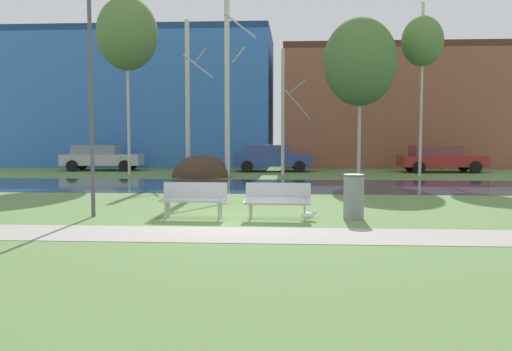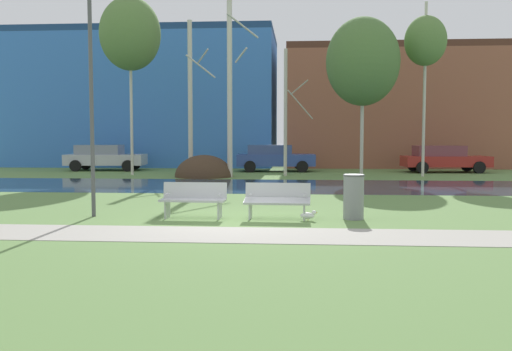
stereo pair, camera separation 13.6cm
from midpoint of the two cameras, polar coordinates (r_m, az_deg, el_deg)
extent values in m
plane|color=#5B7F42|center=(23.16, 0.67, -0.93)|extent=(120.00, 120.00, 0.00)
cube|color=#9E998E|center=(11.61, -3.06, -5.99)|extent=(60.00, 1.84, 0.01)
cube|color=#2D475B|center=(22.62, 0.59, -1.04)|extent=(80.00, 6.27, 0.01)
ellipsoid|color=#423021|center=(27.64, -5.15, -0.12)|extent=(2.83, 3.11, 2.14)
cube|color=#B2B5B7|center=(13.82, -6.15, -2.52)|extent=(1.61, 0.53, 0.05)
cube|color=#B2B5B7|center=(14.07, -5.91, -1.50)|extent=(1.60, 0.13, 0.40)
cube|color=#B2B5B7|center=(14.06, -8.71, -3.35)|extent=(0.05, 0.43, 0.45)
cube|color=#B2B5B7|center=(13.78, -3.42, -3.46)|extent=(0.05, 0.43, 0.45)
cylinder|color=#B2B5B7|center=(13.98, -8.77, -1.89)|extent=(0.05, 0.28, 0.04)
cylinder|color=#B2B5B7|center=(13.70, -3.46, -1.97)|extent=(0.05, 0.28, 0.04)
cube|color=#B2B5B7|center=(13.60, 2.43, -2.61)|extent=(1.61, 0.53, 0.14)
cube|color=#B2B5B7|center=(13.85, 2.51, -1.57)|extent=(1.60, 0.13, 0.40)
cube|color=#B2B5B7|center=(13.75, -0.29, -3.48)|extent=(0.05, 0.43, 0.45)
cube|color=#B2B5B7|center=(13.66, 5.20, -3.54)|extent=(0.05, 0.43, 0.45)
cylinder|color=#B2B5B7|center=(13.66, -0.31, -1.98)|extent=(0.05, 0.28, 0.04)
cylinder|color=#B2B5B7|center=(13.58, 5.21, -2.04)|extent=(0.05, 0.28, 0.04)
cylinder|color=gray|center=(13.87, 10.14, -2.14)|extent=(0.50, 0.50, 1.09)
torus|color=#494A4C|center=(13.83, 10.17, -0.01)|extent=(0.52, 0.52, 0.04)
ellipsoid|color=white|center=(13.51, 5.52, -4.08)|extent=(0.35, 0.16, 0.16)
sphere|color=white|center=(13.50, 6.18, -3.76)|extent=(0.11, 0.11, 0.11)
cone|color=gold|center=(13.51, 6.44, -3.76)|extent=(0.06, 0.03, 0.03)
cylinder|color=gold|center=(13.49, 5.60, -4.39)|extent=(0.01, 0.01, 0.10)
cylinder|color=gold|center=(13.55, 5.59, -4.36)|extent=(0.01, 0.01, 0.10)
cylinder|color=#4C4C51|center=(14.60, -16.07, 6.65)|extent=(0.10, 0.10, 5.46)
cylinder|color=beige|center=(29.53, -12.43, 8.95)|extent=(0.15, 0.15, 9.14)
ellipsoid|color=#567A3D|center=(29.86, -12.51, 13.85)|extent=(3.07, 3.07, 3.68)
cylinder|color=beige|center=(28.44, -6.55, 7.75)|extent=(0.23, 0.23, 7.70)
cylinder|color=beige|center=(28.94, -5.30, 11.92)|extent=(0.79, 1.11, 0.65)
cylinder|color=beige|center=(27.78, -5.46, 10.94)|extent=(1.28, 1.25, 1.02)
cylinder|color=beige|center=(27.26, -2.54, 9.62)|extent=(0.25, 0.25, 9.31)
cylinder|color=beige|center=(27.69, -1.39, 12.09)|extent=(0.72, 1.00, 0.63)
cylinder|color=beige|center=(26.81, -1.20, 14.93)|extent=(1.40, 1.36, 0.96)
cylinder|color=#BCB7A8|center=(28.13, 3.15, 6.37)|extent=(0.17, 0.17, 6.28)
cylinder|color=#BCB7A8|center=(28.65, 4.52, 8.89)|extent=(0.91, 1.29, 0.65)
cylinder|color=#BCB7A8|center=(27.38, 4.67, 7.16)|extent=(1.26, 1.23, 1.36)
cylinder|color=#BCB7A8|center=(27.65, 10.86, 7.18)|extent=(0.17, 0.17, 7.10)
ellipsoid|color=#4C7038|center=(27.82, 10.92, 11.27)|extent=(3.51, 3.51, 4.21)
cylinder|color=beige|center=(28.85, 16.84, 8.29)|extent=(0.14, 0.14, 8.45)
ellipsoid|color=#567A3D|center=(29.13, 16.94, 12.94)|extent=(2.01, 2.01, 2.41)
cube|color=#B2B5BC|center=(33.47, -14.85, 1.57)|extent=(4.56, 2.18, 0.61)
cube|color=gray|center=(33.55, -15.45, 2.55)|extent=(2.60, 1.82, 0.55)
cylinder|color=black|center=(34.05, -12.05, 1.15)|extent=(0.65, 0.27, 0.64)
cylinder|color=black|center=(32.23, -12.75, 0.97)|extent=(0.65, 0.27, 0.64)
cylinder|color=black|center=(34.79, -16.77, 1.12)|extent=(0.65, 0.27, 0.64)
cylinder|color=black|center=(33.01, -17.71, 0.95)|extent=(0.65, 0.27, 0.64)
cube|color=#2D4793|center=(31.52, 2.12, 1.59)|extent=(4.44, 2.14, 0.65)
cube|color=#32457F|center=(31.49, 1.50, 2.65)|extent=(2.53, 1.78, 0.52)
cylinder|color=black|center=(32.53, 4.58, 1.09)|extent=(0.65, 0.27, 0.64)
cylinder|color=black|center=(30.70, 4.84, 0.90)|extent=(0.65, 0.27, 0.64)
cylinder|color=black|center=(32.44, -0.45, 1.09)|extent=(0.65, 0.27, 0.64)
cylinder|color=black|center=(30.61, -0.49, 0.91)|extent=(0.65, 0.27, 0.64)
cube|color=maroon|center=(32.39, 18.76, 1.38)|extent=(4.69, 2.06, 0.57)
cube|color=brown|center=(32.26, 18.17, 2.40)|extent=(2.66, 1.71, 0.57)
cylinder|color=black|center=(33.73, 20.72, 0.94)|extent=(0.65, 0.27, 0.64)
cylinder|color=black|center=(32.11, 21.80, 0.76)|extent=(0.65, 0.27, 0.64)
cylinder|color=black|center=(32.79, 15.77, 0.97)|extent=(0.65, 0.27, 0.64)
cylinder|color=black|center=(31.13, 16.62, 0.79)|extent=(0.65, 0.27, 0.64)
cube|color=#3870C6|center=(39.80, -10.89, 7.21)|extent=(17.61, 8.65, 8.45)
cube|color=navy|center=(40.28, -10.98, 13.50)|extent=(17.61, 8.65, 0.40)
cube|color=brown|center=(38.81, 13.93, 6.36)|extent=(14.24, 8.07, 7.25)
cube|color=#4E2C21|center=(39.15, 14.03, 11.96)|extent=(14.24, 8.07, 0.40)
camera|label=1|loc=(0.07, -89.73, 0.02)|focal=39.47mm
camera|label=2|loc=(0.07, 90.27, -0.02)|focal=39.47mm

